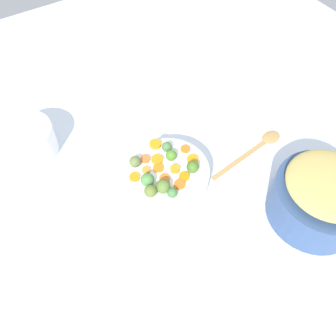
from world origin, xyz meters
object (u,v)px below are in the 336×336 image
at_px(casserole_dish, 26,141).
at_px(metal_pot, 319,201).
at_px(wooden_spoon, 260,145).
at_px(serving_bowl_carrots, 168,177).

bearing_deg(casserole_dish, metal_pot, 133.09).
bearing_deg(wooden_spoon, metal_pot, 82.39).
xyz_separation_m(serving_bowl_carrots, casserole_dish, (0.32, -0.36, 0.01)).
bearing_deg(casserole_dish, wooden_spoon, 149.38).
relative_size(metal_pot, wooden_spoon, 0.87).
relative_size(serving_bowl_carrots, casserole_dish, 1.33).
bearing_deg(metal_pot, serving_bowl_carrots, -45.24).
bearing_deg(metal_pot, wooden_spoon, -97.61).
distance_m(serving_bowl_carrots, wooden_spoon, 0.35).
bearing_deg(casserole_dish, serving_bowl_carrots, 131.58).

